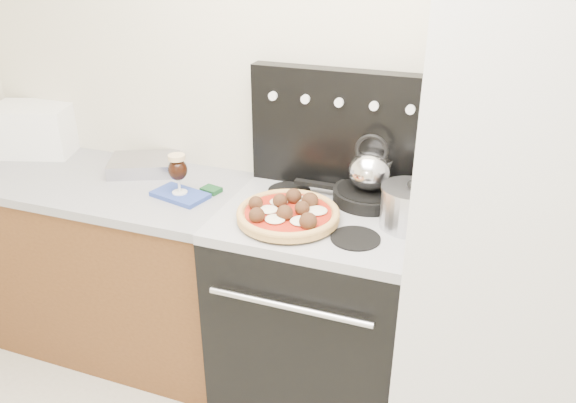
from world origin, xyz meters
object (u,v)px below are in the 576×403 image
at_px(base_cabinet, 104,264).
at_px(fridge, 512,240).
at_px(pizza_pan, 288,220).
at_px(beer_glass, 178,174).
at_px(stove_body, 317,313).
at_px(pizza, 288,212).
at_px(toaster_oven, 35,129).
at_px(oven_mitt, 180,195).
at_px(skillet, 368,195).
at_px(tea_kettle, 370,167).
at_px(stock_pot, 409,208).

height_order(base_cabinet, fridge, fridge).
relative_size(fridge, pizza_pan, 5.33).
bearing_deg(beer_glass, stove_body, 2.15).
xyz_separation_m(stove_body, pizza, (-0.09, -0.10, 0.52)).
xyz_separation_m(base_cabinet, stove_body, (1.10, -0.02, 0.01)).
relative_size(toaster_oven, beer_glass, 2.17).
height_order(oven_mitt, pizza, pizza).
bearing_deg(beer_glass, skillet, 14.11).
bearing_deg(tea_kettle, pizza_pan, -116.37).
xyz_separation_m(base_cabinet, pizza, (1.01, -0.13, 0.53)).
height_order(stove_body, pizza, pizza).
height_order(pizza_pan, stock_pot, stock_pot).
height_order(beer_glass, skillet, beer_glass).
bearing_deg(stove_body, oven_mitt, -177.85).
relative_size(oven_mitt, stock_pot, 1.13).
relative_size(oven_mitt, tea_kettle, 1.19).
bearing_deg(stock_pot, toaster_oven, 173.96).
xyz_separation_m(base_cabinet, tea_kettle, (1.26, 0.14, 0.64)).
relative_size(toaster_oven, pizza_pan, 1.06).
xyz_separation_m(stove_body, skillet, (0.15, 0.17, 0.51)).
height_order(base_cabinet, pizza, pizza).
bearing_deg(toaster_oven, pizza, -30.02).
bearing_deg(tea_kettle, beer_glass, -150.06).
relative_size(base_cabinet, skillet, 5.04).
height_order(fridge, oven_mitt, fridge).
xyz_separation_m(oven_mitt, stock_pot, (0.94, 0.03, 0.09)).
bearing_deg(pizza_pan, skillet, 47.81).
distance_m(base_cabinet, stove_body, 1.11).
bearing_deg(stove_body, stock_pot, 1.26).
distance_m(stove_body, fridge, 0.87).
bearing_deg(stock_pot, fridge, -5.11).
xyz_separation_m(tea_kettle, stock_pot, (0.18, -0.16, -0.07)).
bearing_deg(stock_pot, stove_body, -178.74).
bearing_deg(stock_pot, pizza_pan, -165.51).
distance_m(base_cabinet, pizza_pan, 1.13).
relative_size(base_cabinet, pizza, 3.73).
bearing_deg(fridge, tea_kettle, 160.50).
distance_m(skillet, tea_kettle, 0.12).
height_order(oven_mitt, stock_pot, stock_pot).
bearing_deg(stove_body, skillet, 47.56).
bearing_deg(pizza, fridge, 5.68).
height_order(beer_glass, tea_kettle, tea_kettle).
distance_m(oven_mitt, beer_glass, 0.10).
relative_size(beer_glass, tea_kettle, 0.89).
height_order(stove_body, beer_glass, beer_glass).
xyz_separation_m(base_cabinet, pizza_pan, (1.01, -0.13, 0.50)).
height_order(skillet, stock_pot, stock_pot).
relative_size(toaster_oven, pizza, 0.97).
xyz_separation_m(stove_body, stock_pot, (0.34, 0.01, 0.55)).
relative_size(pizza, stock_pot, 1.89).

